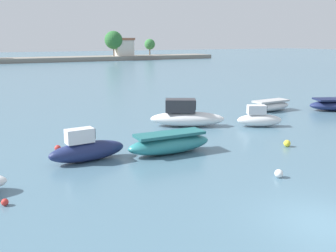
# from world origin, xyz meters

# --- Properties ---
(ground_plane) EXTENTS (400.00, 400.00, 0.00)m
(ground_plane) POSITION_xyz_m (0.00, 0.00, 0.00)
(ground_plane) COLOR slate
(moored_boat_2) EXTENTS (4.15, 1.50, 1.77)m
(moored_boat_2) POSITION_xyz_m (-5.31, 10.62, 0.63)
(moored_boat_2) COLOR navy
(moored_boat_2) RESTS_ON ground
(moored_boat_3) EXTENTS (4.97, 1.61, 1.19)m
(moored_boat_3) POSITION_xyz_m (-0.83, 9.80, 0.57)
(moored_boat_3) COLOR teal
(moored_boat_3) RESTS_ON ground
(moored_boat_4) EXTENTS (5.51, 3.99, 2.01)m
(moored_boat_4) POSITION_xyz_m (3.40, 15.24, 0.75)
(moored_boat_4) COLOR white
(moored_boat_4) RESTS_ON ground
(moored_boat_5) EXTENTS (3.42, 2.49, 1.58)m
(moored_boat_5) POSITION_xyz_m (8.10, 12.68, 0.59)
(moored_boat_5) COLOR white
(moored_boat_5) RESTS_ON ground
(moored_boat_6) EXTENTS (4.33, 1.71, 0.97)m
(moored_boat_6) POSITION_xyz_m (13.17, 17.00, 0.46)
(moored_boat_6) COLOR white
(moored_boat_6) RESTS_ON ground
(mooring_buoy_0) EXTENTS (0.41, 0.41, 0.41)m
(mooring_buoy_0) POSITION_xyz_m (5.97, 7.72, 0.20)
(mooring_buoy_0) COLOR yellow
(mooring_buoy_0) RESTS_ON ground
(mooring_buoy_2) EXTENTS (0.28, 0.28, 0.28)m
(mooring_buoy_2) POSITION_xyz_m (-9.64, 6.68, 0.14)
(mooring_buoy_2) COLOR red
(mooring_buoy_2) RESTS_ON ground
(mooring_buoy_3) EXTENTS (0.36, 0.36, 0.36)m
(mooring_buoy_3) POSITION_xyz_m (-6.30, 13.12, 0.18)
(mooring_buoy_3) COLOR red
(mooring_buoy_3) RESTS_ON ground
(mooring_buoy_4) EXTENTS (0.39, 0.39, 0.39)m
(mooring_buoy_4) POSITION_xyz_m (1.84, 4.07, 0.20)
(mooring_buoy_4) COLOR white
(mooring_buoy_4) RESTS_ON ground
(distant_shoreline) EXTENTS (126.60, 9.88, 8.80)m
(distant_shoreline) POSITION_xyz_m (3.33, 105.30, 1.72)
(distant_shoreline) COLOR gray
(distant_shoreline) RESTS_ON ground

